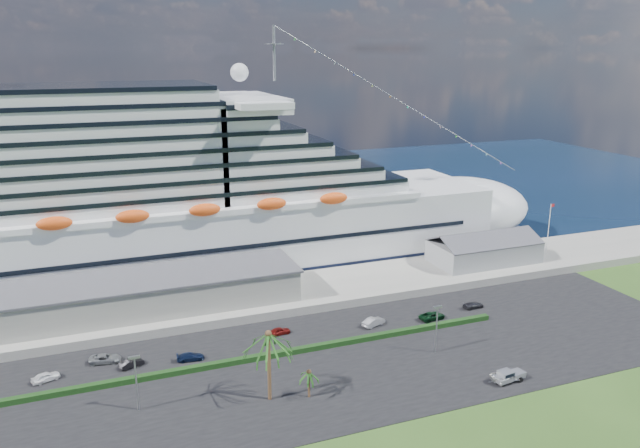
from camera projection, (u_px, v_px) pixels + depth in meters
name	position (u px, v px, depth m)	size (l,w,h in m)	color
ground	(344.00, 400.00, 90.11)	(420.00, 420.00, 0.00)	#284717
asphalt_lot	(317.00, 365.00, 99.97)	(140.00, 38.00, 0.12)	black
wharf	(266.00, 296.00, 125.78)	(240.00, 20.00, 1.80)	gray
water	(190.00, 202.00, 206.85)	(420.00, 160.00, 0.02)	black
cruise_ship	(138.00, 203.00, 135.60)	(191.00, 38.00, 54.00)	silver
terminal_building	(136.00, 294.00, 116.01)	(61.00, 15.00, 6.30)	gray
port_shed	(484.00, 250.00, 142.84)	(24.00, 12.31, 7.37)	gray
flagpole	(549.00, 226.00, 148.03)	(1.08, 0.16, 12.00)	silver
hedge	(260.00, 357.00, 101.55)	(88.00, 1.10, 0.90)	black
lamp_post_left	(136.00, 376.00, 86.15)	(1.60, 0.35, 8.27)	gray
lamp_post_right	(437.00, 323.00, 102.77)	(1.60, 0.35, 8.27)	gray
palm_tall	(268.00, 342.00, 87.74)	(8.82, 8.82, 11.13)	#47301E
palm_short	(309.00, 375.00, 89.80)	(3.53, 3.53, 4.56)	#47301E
parked_car_0	(46.00, 377.00, 94.90)	(1.67, 4.15, 1.41)	white
parked_car_1	(131.00, 363.00, 99.11)	(1.37, 3.92, 1.29)	black
parked_car_2	(105.00, 359.00, 100.49)	(2.30, 4.98, 1.38)	gray
parked_car_3	(190.00, 357.00, 101.24)	(1.78, 4.38, 1.27)	#111E3E
parked_car_4	(280.00, 331.00, 110.40)	(1.55, 3.84, 1.31)	maroon
parked_car_5	(374.00, 322.00, 113.89)	(1.64, 4.69, 1.55)	#999AA0
parked_car_6	(432.00, 316.00, 116.54)	(2.34, 5.08, 1.41)	black
parked_car_7	(473.00, 305.00, 121.63)	(1.74, 4.29, 1.25)	#222227
pickup_truck	(509.00, 375.00, 94.72)	(5.40, 2.56, 1.83)	black
boat_trailer	(505.00, 376.00, 94.50)	(5.44, 4.02, 1.50)	gray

